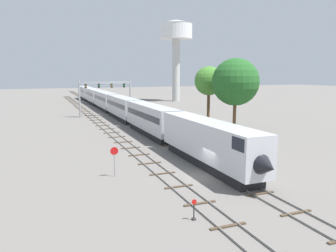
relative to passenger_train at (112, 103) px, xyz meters
The scene contains 10 objects.
ground_plane 51.21m from the passenger_train, 92.24° to the right, with size 400.00×400.00×0.00m, color slate.
track_main 9.25m from the passenger_train, 90.00° to the left, with size 2.60×200.00×0.16m.
track_near 12.65m from the passenger_train, 116.34° to the right, with size 2.60×160.00×0.16m.
passenger_train is the anchor object (origin of this frame).
signal_gantry 5.52m from the passenger_train, 121.32° to the right, with size 12.10×0.49×8.25m.
water_tower 45.41m from the passenger_train, 45.26° to the left, with size 11.13×11.13×27.72m.
switch_stand 59.85m from the passenger_train, 96.82° to the right, with size 0.36×0.24×1.46m.
stop_sign 49.20m from the passenger_train, 101.73° to the right, with size 0.76×0.08×2.88m.
trackside_tree_left 27.67m from the passenger_train, 60.77° to the right, with size 5.36×5.36×11.02m.
trackside_tree_mid 34.30m from the passenger_train, 64.60° to the right, with size 7.94×7.94×12.25m.
Camera 1 is at (-14.32, -27.00, 9.73)m, focal length 35.20 mm.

